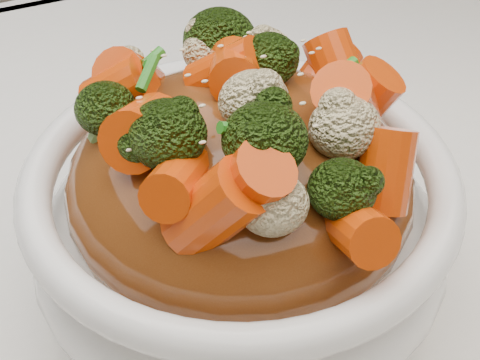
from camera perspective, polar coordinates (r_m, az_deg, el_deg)
name	(u,v)px	position (r m, az deg, el deg)	size (l,w,h in m)	color
tablecloth	(247,288)	(0.47, 0.52, -8.39)	(1.20, 0.80, 0.04)	white
bowl	(240,227)	(0.41, 0.00, -3.68)	(0.23, 0.23, 0.09)	white
sauce_base	(240,185)	(0.39, 0.00, -0.36)	(0.18, 0.18, 0.10)	#643011
carrots	(240,78)	(0.35, 0.00, 7.91)	(0.18, 0.18, 0.05)	#D34006
broccoli	(240,80)	(0.35, 0.00, 7.76)	(0.18, 0.18, 0.05)	black
cauliflower	(240,84)	(0.35, 0.00, 7.47)	(0.18, 0.18, 0.04)	beige
scallions	(240,76)	(0.35, 0.00, 8.06)	(0.14, 0.14, 0.02)	#23741A
sesame_seeds	(240,76)	(0.35, 0.00, 8.06)	(0.17, 0.17, 0.01)	beige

